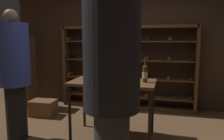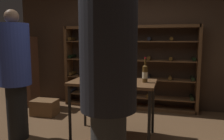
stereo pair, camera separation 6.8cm
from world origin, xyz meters
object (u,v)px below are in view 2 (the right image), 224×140
at_px(display_cabinet, 26,71).
at_px(wine_bottle_red_label, 117,75).
at_px(person_bystander_dark_jacket, 108,82).
at_px(wine_bottle_green_slim, 106,70).
at_px(person_guest_blue_shirt, 15,69).
at_px(wine_glass_stemmed_right, 109,72).
at_px(wine_rack, 128,68).
at_px(wine_crate, 45,107).
at_px(tasting_table, 113,87).
at_px(wine_bottle_amber_reserve, 145,73).

height_order(display_cabinet, wine_bottle_red_label, display_cabinet).
distance_m(person_bystander_dark_jacket, wine_bottle_green_slim, 1.55).
relative_size(person_bystander_dark_jacket, person_guest_blue_shirt, 1.07).
xyz_separation_m(display_cabinet, wine_glass_stemmed_right, (2.21, -0.91, 0.20)).
xyz_separation_m(wine_rack, wine_crate, (-1.50, -0.92, -0.73)).
bearing_deg(wine_glass_stemmed_right, person_bystander_dark_jacket, -74.30).
distance_m(wine_rack, person_bystander_dark_jacket, 2.93).
bearing_deg(wine_glass_stemmed_right, wine_crate, 165.19).
xyz_separation_m(wine_rack, tasting_table, (0.06, -1.53, -0.10)).
bearing_deg(wine_bottle_amber_reserve, wine_crate, 163.86).
distance_m(person_bystander_dark_jacket, display_cabinet, 3.67).
height_order(person_guest_blue_shirt, wine_glass_stemmed_right, person_guest_blue_shirt).
height_order(wine_bottle_red_label, wine_glass_stemmed_right, wine_bottle_red_label).
bearing_deg(display_cabinet, wine_crate, -34.09).
bearing_deg(wine_rack, display_cabinet, -170.31).
height_order(wine_bottle_amber_reserve, wine_glass_stemmed_right, wine_bottle_amber_reserve).
xyz_separation_m(display_cabinet, wine_bottle_amber_reserve, (2.81, -1.12, 0.23)).
bearing_deg(wine_bottle_green_slim, display_cabinet, 154.73).
height_order(person_guest_blue_shirt, display_cabinet, person_guest_blue_shirt).
bearing_deg(wine_bottle_amber_reserve, person_bystander_dark_jacket, -96.17).
distance_m(wine_crate, wine_glass_stemmed_right, 1.69).
distance_m(person_bystander_dark_jacket, wine_crate, 2.90).
bearing_deg(wine_glass_stemmed_right, display_cabinet, 157.71).
relative_size(tasting_table, person_bystander_dark_jacket, 0.61).
distance_m(tasting_table, person_guest_blue_shirt, 1.46).
bearing_deg(person_bystander_dark_jacket, wine_bottle_green_slim, -47.09).
bearing_deg(wine_bottle_red_label, person_bystander_dark_jacket, -79.62).
height_order(wine_bottle_red_label, wine_bottle_amber_reserve, wine_bottle_amber_reserve).
distance_m(wine_rack, wine_bottle_green_slim, 1.43).
bearing_deg(person_bystander_dark_jacket, display_cabinet, -18.02).
xyz_separation_m(wine_crate, wine_bottle_red_label, (1.66, -0.80, 0.84)).
xyz_separation_m(person_guest_blue_shirt, wine_bottle_amber_reserve, (1.84, 0.44, -0.05)).
relative_size(person_guest_blue_shirt, wine_bottle_red_label, 5.32).
bearing_deg(display_cabinet, tasting_table, -25.94).
bearing_deg(tasting_table, person_bystander_dark_jacket, -76.79).
distance_m(person_bystander_dark_jacket, wine_bottle_red_label, 1.20).
xyz_separation_m(wine_rack, wine_bottle_amber_reserve, (0.53, -1.50, 0.12)).
bearing_deg(wine_rack, person_bystander_dark_jacket, -82.45).
bearing_deg(person_guest_blue_shirt, display_cabinet, -92.43).
height_order(tasting_table, wine_crate, tasting_table).
relative_size(wine_crate, wine_bottle_amber_reserve, 1.32).
bearing_deg(person_guest_blue_shirt, person_bystander_dark_jacket, 116.53).
distance_m(wine_crate, wine_bottle_green_slim, 1.73).
bearing_deg(wine_bottle_red_label, wine_bottle_amber_reserve, 30.15).
distance_m(person_guest_blue_shirt, wine_bottle_green_slim, 1.33).
relative_size(tasting_table, wine_crate, 2.61).
distance_m(wine_bottle_red_label, wine_bottle_amber_reserve, 0.42).
xyz_separation_m(person_guest_blue_shirt, wine_bottle_red_label, (1.48, 0.23, -0.06)).
bearing_deg(wine_bottle_green_slim, wine_rack, 86.60).
relative_size(tasting_table, wine_glass_stemmed_right, 9.30).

